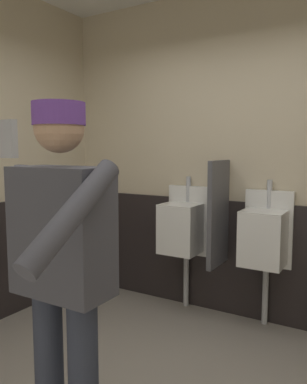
{
  "coord_description": "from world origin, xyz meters",
  "views": [
    {
      "loc": [
        0.99,
        -1.58,
        1.49
      ],
      "look_at": [
        -0.13,
        0.27,
        1.25
      ],
      "focal_mm": 35.83,
      "sensor_mm": 36.0,
      "label": 1
    }
  ],
  "objects_px": {
    "person": "(61,256)",
    "cell_phone": "(9,139)",
    "urinal_left": "(182,227)",
    "urinal_middle": "(264,237)"
  },
  "relations": [
    {
      "from": "person",
      "to": "cell_phone",
      "type": "relative_size",
      "value": 15.42
    },
    {
      "from": "urinal_left",
      "to": "urinal_middle",
      "type": "distance_m",
      "value": 0.75
    },
    {
      "from": "urinal_left",
      "to": "cell_phone",
      "type": "xyz_separation_m",
      "value": [
        0.62,
        -2.36,
        0.74
      ]
    },
    {
      "from": "cell_phone",
      "to": "urinal_left",
      "type": "bearing_deg",
      "value": 109.4
    },
    {
      "from": "urinal_left",
      "to": "cell_phone",
      "type": "distance_m",
      "value": 2.55
    },
    {
      "from": "person",
      "to": "cell_phone",
      "type": "xyz_separation_m",
      "value": [
        0.3,
        -0.5,
        0.52
      ]
    },
    {
      "from": "urinal_left",
      "to": "person",
      "type": "distance_m",
      "value": 1.9
    },
    {
      "from": "urinal_left",
      "to": "person",
      "type": "height_order",
      "value": "person"
    },
    {
      "from": "person",
      "to": "urinal_middle",
      "type": "bearing_deg",
      "value": 76.86
    },
    {
      "from": "person",
      "to": "cell_phone",
      "type": "bearing_deg",
      "value": -58.84
    }
  ]
}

